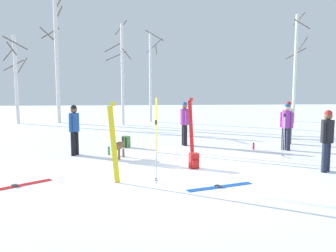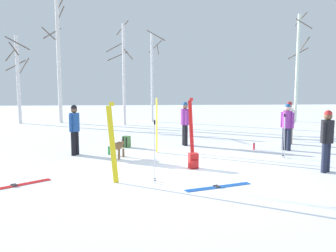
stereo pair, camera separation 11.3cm
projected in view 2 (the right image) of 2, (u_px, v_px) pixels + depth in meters
name	position (u px, v px, depth m)	size (l,w,h in m)	color
ground_plane	(191.00, 173.00, 9.61)	(60.00, 60.00, 0.00)	white
person_0	(185.00, 121.00, 13.76)	(0.34, 0.51, 1.72)	black
person_1	(327.00, 137.00, 9.59)	(0.43, 0.36, 1.72)	#1E2338
person_2	(74.00, 127.00, 11.89)	(0.34, 0.48, 1.72)	black
person_3	(287.00, 124.00, 12.74)	(0.36, 0.43, 1.72)	#1E2338
person_4	(289.00, 120.00, 14.10)	(0.52, 0.34, 1.72)	#72604C
dog	(118.00, 147.00, 11.45)	(0.39, 0.87, 0.57)	brown
ski_pair_planted_0	(157.00, 126.00, 12.33)	(0.06, 0.13, 1.93)	yellow
ski_pair_planted_1	(112.00, 143.00, 8.54)	(0.28, 0.02, 1.99)	yellow
ski_pair_planted_2	(191.00, 126.00, 12.15)	(0.24, 0.04, 1.94)	red
ski_pair_lying_0	(12.00, 186.00, 8.34)	(1.56, 1.30, 0.05)	red
ski_pair_lying_1	(218.00, 187.00, 8.29)	(1.67, 0.72, 0.05)	blue
ski_poles_0	(155.00, 150.00, 8.60)	(0.07, 0.27, 1.55)	#B2B2BC
ski_poles_1	(284.00, 134.00, 11.48)	(0.07, 0.21, 1.45)	#B2B2BC
backpack_0	(127.00, 142.00, 13.40)	(0.33, 0.34, 0.44)	#4C7F3F
backpack_1	(193.00, 161.00, 10.11)	(0.30, 0.32, 0.44)	red
water_bottle_0	(254.00, 146.00, 12.97)	(0.07, 0.07, 0.26)	red
water_bottle_1	(109.00, 151.00, 12.05)	(0.08, 0.08, 0.28)	green
birch_tree_0	(18.00, 77.00, 21.14)	(1.72, 1.74, 5.27)	silver
birch_tree_1	(59.00, 57.00, 21.35)	(1.67, 1.85, 8.11)	silver
birch_tree_2	(124.00, 72.00, 20.34)	(1.52, 1.52, 6.07)	silver
birch_tree_3	(152.00, 75.00, 22.05)	(1.17, 1.63, 5.60)	silver
birch_tree_4	(298.00, 66.00, 22.11)	(1.33, 1.49, 6.86)	silver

